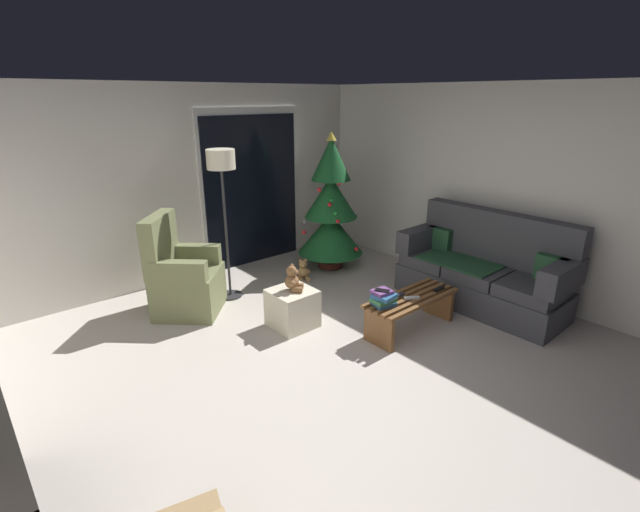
% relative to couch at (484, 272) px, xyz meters
% --- Properties ---
extents(ground_plane, '(7.00, 7.00, 0.00)m').
position_rel_couch_xyz_m(ground_plane, '(-2.32, 0.01, -0.40)').
color(ground_plane, '#BCB2A8').
extents(wall_back, '(5.72, 0.12, 2.50)m').
position_rel_couch_xyz_m(wall_back, '(-2.32, 3.07, 0.85)').
color(wall_back, silver).
rests_on(wall_back, ground).
extents(wall_right, '(0.12, 6.00, 2.50)m').
position_rel_couch_xyz_m(wall_right, '(0.54, 0.01, 0.85)').
color(wall_right, silver).
rests_on(wall_right, ground).
extents(patio_door_frame, '(1.60, 0.02, 2.20)m').
position_rel_couch_xyz_m(patio_door_frame, '(-1.23, 3.00, 0.70)').
color(patio_door_frame, silver).
rests_on(patio_door_frame, ground).
extents(patio_door_glass, '(1.50, 0.02, 2.10)m').
position_rel_couch_xyz_m(patio_door_glass, '(-1.23, 2.98, 0.65)').
color(patio_door_glass, black).
rests_on(patio_door_glass, ground).
extents(couch, '(0.79, 1.95, 1.08)m').
position_rel_couch_xyz_m(couch, '(0.00, 0.00, 0.00)').
color(couch, '#3D3D42').
rests_on(couch, ground).
extents(coffee_table, '(1.10, 0.40, 0.39)m').
position_rel_couch_xyz_m(coffee_table, '(-1.16, 0.13, -0.14)').
color(coffee_table, brown).
rests_on(coffee_table, ground).
extents(remote_white, '(0.15, 0.12, 0.02)m').
position_rel_couch_xyz_m(remote_white, '(-1.21, 0.10, -0.00)').
color(remote_white, silver).
rests_on(remote_white, coffee_table).
extents(remote_black, '(0.16, 0.05, 0.02)m').
position_rel_couch_xyz_m(remote_black, '(-0.81, 0.05, -0.00)').
color(remote_black, black).
rests_on(remote_black, coffee_table).
extents(remote_graphite, '(0.16, 0.05, 0.02)m').
position_rel_couch_xyz_m(remote_graphite, '(-1.26, 0.23, -0.00)').
color(remote_graphite, '#333338').
rests_on(remote_graphite, coffee_table).
extents(book_stack, '(0.25, 0.23, 0.15)m').
position_rel_couch_xyz_m(book_stack, '(-1.54, 0.19, 0.06)').
color(book_stack, '#285684').
rests_on(book_stack, coffee_table).
extents(cell_phone, '(0.13, 0.16, 0.01)m').
position_rel_couch_xyz_m(cell_phone, '(-1.55, 0.20, 0.15)').
color(cell_phone, black).
rests_on(cell_phone, book_stack).
extents(christmas_tree, '(0.92, 0.92, 1.90)m').
position_rel_couch_xyz_m(christmas_tree, '(-0.55, 2.07, 0.45)').
color(christmas_tree, '#4C1E19').
rests_on(christmas_tree, ground).
extents(armchair, '(0.97, 0.97, 1.13)m').
position_rel_couch_xyz_m(armchair, '(-2.76, 2.10, 0.00)').
color(armchair, olive).
rests_on(armchair, ground).
extents(floor_lamp, '(0.32, 0.32, 1.78)m').
position_rel_couch_xyz_m(floor_lamp, '(-2.17, 2.12, 1.11)').
color(floor_lamp, '#2D2D30').
rests_on(floor_lamp, ground).
extents(ottoman, '(0.44, 0.44, 0.41)m').
position_rel_couch_xyz_m(ottoman, '(-2.05, 1.01, -0.19)').
color(ottoman, beige).
rests_on(ottoman, ground).
extents(teddy_bear_chestnut, '(0.21, 0.21, 0.29)m').
position_rel_couch_xyz_m(teddy_bear_chestnut, '(-2.04, 1.00, 0.14)').
color(teddy_bear_chestnut, brown).
rests_on(teddy_bear_chestnut, ottoman).
extents(teddy_bear_honey_by_tree, '(0.21, 0.22, 0.29)m').
position_rel_couch_xyz_m(teddy_bear_honey_by_tree, '(-1.14, 1.96, -0.28)').
color(teddy_bear_honey_by_tree, tan).
rests_on(teddy_bear_honey_by_tree, ground).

